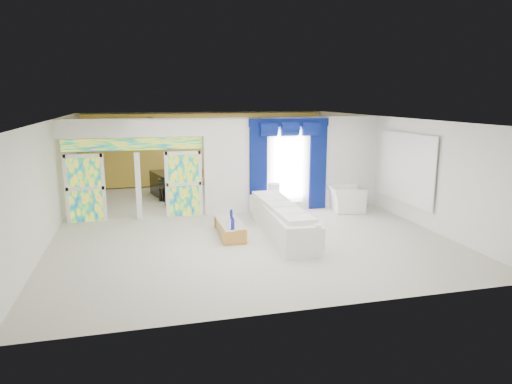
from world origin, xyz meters
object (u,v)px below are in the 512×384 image
object	(u,v)px
white_sofa	(282,221)
grand_piano	(174,184)
coffee_table	(230,228)
armchair	(346,199)
console_table	(283,208)

from	to	relation	value
white_sofa	grand_piano	world-z (taller)	grand_piano
coffee_table	armchair	xyz separation A→B (m)	(4.16, 1.77, 0.20)
white_sofa	coffee_table	xyz separation A→B (m)	(-1.35, 0.30, -0.18)
coffee_table	console_table	distance (m)	2.75
coffee_table	armchair	size ratio (longest dim) A/B	1.44
console_table	grand_piano	world-z (taller)	grand_piano
coffee_table	console_table	xyz separation A→B (m)	(2.05, 1.83, 0.01)
white_sofa	console_table	world-z (taller)	white_sofa
armchair	coffee_table	bearing A→B (deg)	123.60
coffee_table	console_table	world-z (taller)	console_table
white_sofa	armchair	size ratio (longest dim) A/B	3.26
white_sofa	grand_piano	bearing A→B (deg)	115.27
grand_piano	white_sofa	bearing A→B (deg)	-81.99
white_sofa	console_table	distance (m)	2.25
white_sofa	grand_piano	distance (m)	6.21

